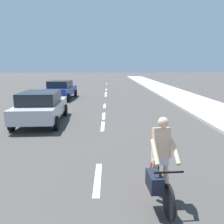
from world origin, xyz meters
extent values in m
plane|color=#423F3D|center=(0.00, 20.00, 0.00)|extent=(160.00, 160.00, 0.00)
cube|color=#B2ADA3|center=(6.83, 22.00, 0.07)|extent=(3.60, 80.00, 0.14)
cube|color=white|center=(0.00, 6.73, 0.00)|extent=(0.16, 1.80, 0.01)
cube|color=white|center=(0.00, 12.00, 0.00)|extent=(0.16, 1.80, 0.01)
cube|color=white|center=(0.00, 14.29, 0.00)|extent=(0.16, 1.80, 0.01)
cube|color=white|center=(0.00, 17.69, 0.00)|extent=(0.16, 1.80, 0.01)
cube|color=white|center=(0.00, 23.70, 0.00)|extent=(0.16, 1.80, 0.01)
cube|color=white|center=(0.00, 25.67, 0.00)|extent=(0.16, 1.80, 0.01)
cube|color=white|center=(0.00, 29.31, 0.00)|extent=(0.16, 1.80, 0.01)
cube|color=white|center=(0.00, 38.51, 0.00)|extent=(0.16, 1.80, 0.01)
cylinder|color=black|center=(1.39, 5.15, 0.33)|extent=(0.09, 0.66, 0.66)
cylinder|color=red|center=(1.32, 6.20, 0.33)|extent=(0.09, 0.66, 0.66)
cube|color=black|center=(1.36, 5.68, 0.51)|extent=(0.10, 0.95, 0.04)
cylinder|color=black|center=(1.34, 5.89, 0.75)|extent=(0.03, 0.03, 0.48)
cube|color=black|center=(1.39, 5.23, 0.88)|extent=(0.56, 0.07, 0.03)
cube|color=beige|center=(1.35, 5.76, 1.28)|extent=(0.36, 0.34, 0.63)
sphere|color=beige|center=(1.35, 5.70, 1.71)|extent=(0.22, 0.22, 0.22)
cube|color=white|center=(1.35, 5.81, 0.95)|extent=(0.33, 0.24, 0.28)
cube|color=black|center=(1.16, 5.38, 0.63)|extent=(0.27, 0.53, 0.32)
cylinder|color=beige|center=(1.47, 5.76, 0.63)|extent=(0.13, 0.32, 0.62)
cylinder|color=beige|center=(1.23, 5.75, 0.63)|extent=(0.12, 0.21, 0.63)
cylinder|color=beige|center=(1.57, 5.51, 1.18)|extent=(0.12, 0.49, 0.41)
cylinder|color=beige|center=(1.17, 5.48, 1.18)|extent=(0.12, 0.49, 0.41)
cube|color=#B7BABF|center=(-3.07, 12.82, 0.69)|extent=(2.15, 4.67, 0.64)
cube|color=black|center=(-3.06, 12.59, 1.29)|extent=(1.81, 2.47, 0.56)
cylinder|color=black|center=(-4.11, 14.32, 0.32)|extent=(0.21, 0.65, 0.64)
cylinder|color=black|center=(-2.19, 14.42, 0.32)|extent=(0.21, 0.65, 0.64)
cylinder|color=black|center=(-3.95, 11.21, 0.32)|extent=(0.21, 0.65, 0.64)
cylinder|color=black|center=(-2.03, 11.31, 0.32)|extent=(0.21, 0.65, 0.64)
cube|color=#1E389E|center=(-3.81, 21.46, 0.69)|extent=(2.12, 4.61, 0.64)
cube|color=black|center=(-3.82, 21.24, 1.29)|extent=(1.79, 2.43, 0.56)
cylinder|color=black|center=(-4.68, 23.05, 0.32)|extent=(0.21, 0.65, 0.64)
cylinder|color=black|center=(-2.78, 22.95, 0.32)|extent=(0.21, 0.65, 0.64)
cylinder|color=black|center=(-4.83, 19.98, 0.32)|extent=(0.21, 0.65, 0.64)
cylinder|color=black|center=(-2.94, 19.88, 0.32)|extent=(0.21, 0.65, 0.64)
camera|label=1|loc=(0.28, 1.23, 2.81)|focal=37.69mm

